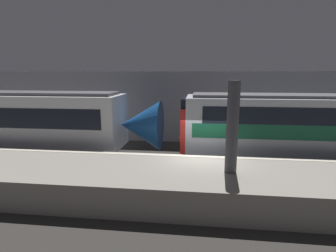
{
  "coord_description": "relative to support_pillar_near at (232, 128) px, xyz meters",
  "views": [
    {
      "loc": [
        -0.2,
        -11.18,
        4.68
      ],
      "look_at": [
        -1.63,
        1.01,
        2.22
      ],
      "focal_mm": 28.0,
      "sensor_mm": 36.0,
      "label": 1
    }
  ],
  "objects": [
    {
      "name": "train_modern",
      "position": [
        -11.97,
        4.38,
        -0.9
      ],
      "size": [
        16.96,
        2.84,
        3.69
      ],
      "color": "black",
      "rests_on": "ground"
    },
    {
      "name": "ground_plane",
      "position": [
        -1.01,
        1.86,
        -2.79
      ],
      "size": [
        120.0,
        120.0,
        0.0
      ],
      "primitive_type": "plane",
      "color": "#33302D"
    },
    {
      "name": "station_rear_barrier",
      "position": [
        -1.01,
        8.44,
        -0.38
      ],
      "size": [
        50.0,
        0.15,
        4.82
      ],
      "color": "gray",
      "rests_on": "ground"
    },
    {
      "name": "platform",
      "position": [
        -1.01,
        0.0,
        -2.23
      ],
      "size": [
        40.0,
        3.7,
        1.14
      ],
      "color": "gray",
      "rests_on": "ground"
    },
    {
      "name": "support_pillar_near",
      "position": [
        0.0,
        0.0,
        0.0
      ],
      "size": [
        0.43,
        0.43,
        3.32
      ],
      "color": "#47474C",
      "rests_on": "platform"
    }
  ]
}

